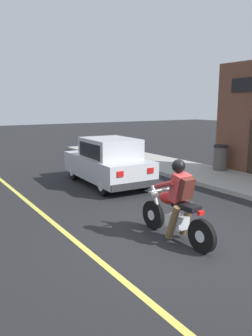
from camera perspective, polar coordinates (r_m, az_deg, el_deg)
ground_plane at (r=6.66m, az=10.32°, el=-12.51°), size 80.00×80.00×0.00m
sidewalk_curb at (r=11.94m, az=17.18°, el=-1.95°), size 2.60×22.00×0.14m
lane_stripe at (r=8.23m, az=-14.06°, el=-8.02°), size 0.12×19.80×0.01m
motorcycle_with_rider at (r=6.49m, az=8.81°, el=-6.71°), size 0.56×2.02×1.62m
car_hatchback at (r=10.88m, az=-3.23°, el=1.05°), size 1.84×3.86×1.57m
trash_bin at (r=13.15m, az=16.11°, el=1.78°), size 0.56×0.56×0.98m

